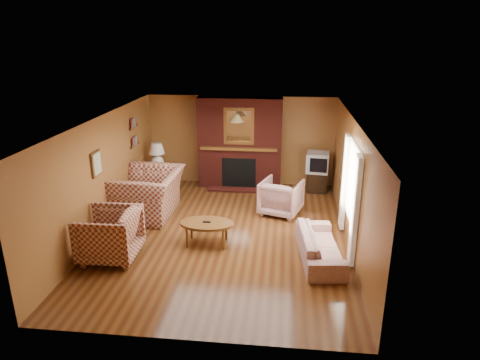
# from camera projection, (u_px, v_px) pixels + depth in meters

# --- Properties ---
(floor) EXTENTS (6.50, 6.50, 0.00)m
(floor) POSITION_uv_depth(u_px,v_px,m) (224.00, 234.00, 8.89)
(floor) COLOR #45220E
(floor) RESTS_ON ground
(ceiling) EXTENTS (6.50, 6.50, 0.00)m
(ceiling) POSITION_uv_depth(u_px,v_px,m) (223.00, 120.00, 8.10)
(ceiling) COLOR white
(ceiling) RESTS_ON wall_back
(wall_back) EXTENTS (6.50, 0.00, 6.50)m
(wall_back) POSITION_uv_depth(u_px,v_px,m) (241.00, 141.00, 11.55)
(wall_back) COLOR brown
(wall_back) RESTS_ON floor
(wall_front) EXTENTS (6.50, 0.00, 6.50)m
(wall_front) POSITION_uv_depth(u_px,v_px,m) (187.00, 263.00, 5.45)
(wall_front) COLOR brown
(wall_front) RESTS_ON floor
(wall_left) EXTENTS (0.00, 6.50, 6.50)m
(wall_left) POSITION_uv_depth(u_px,v_px,m) (103.00, 176.00, 8.75)
(wall_left) COLOR brown
(wall_left) RESTS_ON floor
(wall_right) EXTENTS (0.00, 6.50, 6.50)m
(wall_right) POSITION_uv_depth(u_px,v_px,m) (352.00, 185.00, 8.24)
(wall_right) COLOR brown
(wall_right) RESTS_ON floor
(fireplace) EXTENTS (2.20, 0.82, 2.40)m
(fireplace) POSITION_uv_depth(u_px,v_px,m) (240.00, 144.00, 11.31)
(fireplace) COLOR #521812
(fireplace) RESTS_ON floor
(window_right) EXTENTS (0.10, 1.85, 2.00)m
(window_right) POSITION_uv_depth(u_px,v_px,m) (350.00, 192.00, 8.08)
(window_right) COLOR beige
(window_right) RESTS_ON wall_right
(bookshelf) EXTENTS (0.09, 0.55, 0.71)m
(bookshelf) POSITION_uv_depth(u_px,v_px,m) (135.00, 133.00, 10.38)
(bookshelf) COLOR brown
(bookshelf) RESTS_ON wall_left
(botanical_print) EXTENTS (0.05, 0.40, 0.50)m
(botanical_print) POSITION_uv_depth(u_px,v_px,m) (96.00, 164.00, 8.35)
(botanical_print) COLOR brown
(botanical_print) RESTS_ON wall_left
(pendant_light) EXTENTS (0.36, 0.36, 0.48)m
(pendant_light) POSITION_uv_depth(u_px,v_px,m) (237.00, 118.00, 10.39)
(pendant_light) COLOR black
(pendant_light) RESTS_ON ceiling
(plaid_loveseat) EXTENTS (1.42, 1.62, 1.04)m
(plaid_loveseat) POSITION_uv_depth(u_px,v_px,m) (148.00, 194.00, 9.68)
(plaid_loveseat) COLOR maroon
(plaid_loveseat) RESTS_ON floor
(plaid_armchair) EXTENTS (1.06, 1.03, 0.94)m
(plaid_armchair) POSITION_uv_depth(u_px,v_px,m) (109.00, 235.00, 7.82)
(plaid_armchair) COLOR maroon
(plaid_armchair) RESTS_ON floor
(floral_sofa) EXTENTS (0.88, 1.84, 0.52)m
(floral_sofa) POSITION_uv_depth(u_px,v_px,m) (320.00, 246.00, 7.88)
(floral_sofa) COLOR #B4AC8B
(floral_sofa) RESTS_ON floor
(floral_armchair) EXTENTS (1.09, 1.11, 0.80)m
(floral_armchair) POSITION_uv_depth(u_px,v_px,m) (281.00, 197.00, 9.79)
(floral_armchair) COLOR #B4AC8B
(floral_armchair) RESTS_ON floor
(coffee_table) EXTENTS (1.06, 0.66, 0.48)m
(coffee_table) POSITION_uv_depth(u_px,v_px,m) (207.00, 225.00, 8.37)
(coffee_table) COLOR brown
(coffee_table) RESTS_ON floor
(side_table) EXTENTS (0.48, 0.48, 0.62)m
(side_table) POSITION_uv_depth(u_px,v_px,m) (159.00, 179.00, 11.30)
(side_table) COLOR brown
(side_table) RESTS_ON floor
(table_lamp) EXTENTS (0.40, 0.40, 0.66)m
(table_lamp) POSITION_uv_depth(u_px,v_px,m) (157.00, 154.00, 11.08)
(table_lamp) COLOR white
(table_lamp) RESTS_ON side_table
(tv_stand) EXTENTS (0.49, 0.45, 0.54)m
(tv_stand) POSITION_uv_depth(u_px,v_px,m) (316.00, 181.00, 11.22)
(tv_stand) COLOR black
(tv_stand) RESTS_ON floor
(crt_tv) EXTENTS (0.63, 0.62, 0.52)m
(crt_tv) POSITION_uv_depth(u_px,v_px,m) (318.00, 162.00, 11.04)
(crt_tv) COLOR #B0B3B8
(crt_tv) RESTS_ON tv_stand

